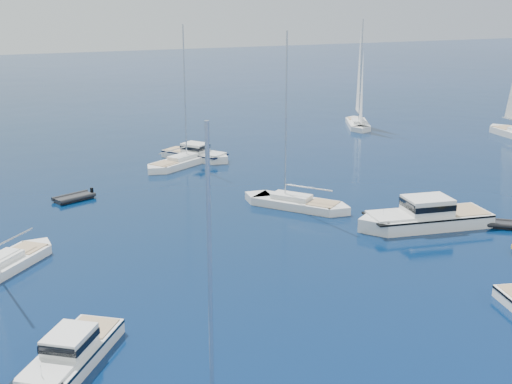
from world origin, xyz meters
TOP-DOWN VIEW (x-y plane):
  - motor_cruiser_left at (-20.99, 8.13)m, footprint 7.11×8.26m
  - motor_cruiser_centre at (7.79, 17.75)m, footprint 11.99×5.48m
  - motor_cruiser_horizon at (-0.81, 46.46)m, footprint 7.07×8.72m
  - sailboat_mid_r at (1.05, 26.39)m, footprint 8.45×9.90m
  - sailboat_mid_l at (-22.78, 22.30)m, footprint 8.39×8.65m
  - sailboat_centre at (-3.32, 44.51)m, footprint 10.24×7.56m
  - sailboat_sails_far at (25.96, 55.53)m, footprint 6.88×10.37m
  - tender_grey_near at (12.80, 15.60)m, footprint 3.95×3.71m
  - tender_grey_far at (-15.90, 36.35)m, footprint 4.17×3.21m

SIDE VIEW (x-z plane):
  - motor_cruiser_left at x=-20.99m, z-range -1.10..1.10m
  - motor_cruiser_centre at x=7.79m, z-range -1.52..1.52m
  - motor_cruiser_horizon at x=-0.81m, z-range -1.14..1.14m
  - sailboat_mid_r at x=1.05m, z-range -7.64..7.64m
  - sailboat_mid_l at x=-22.78m, z-range -7.03..7.03m
  - sailboat_centre at x=-3.32m, z-range -7.58..7.58m
  - sailboat_sails_far at x=25.96m, z-range -7.53..7.53m
  - tender_grey_near at x=12.80m, z-range -0.47..0.47m
  - tender_grey_far at x=-15.90m, z-range -0.47..0.47m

